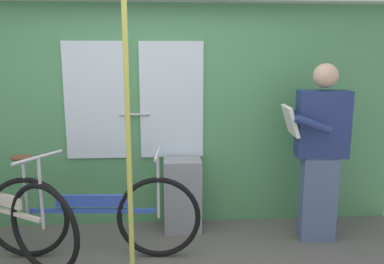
{
  "coord_description": "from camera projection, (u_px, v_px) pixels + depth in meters",
  "views": [
    {
      "loc": [
        0.1,
        -2.4,
        1.63
      ],
      "look_at": [
        0.31,
        0.67,
        1.03
      ],
      "focal_mm": 35.99,
      "sensor_mm": 36.0,
      "label": 1
    }
  ],
  "objects": [
    {
      "name": "train_door_wall",
      "position": [
        155.0,
        110.0,
        3.7
      ],
      "size": [
        4.72,
        0.28,
        2.16
      ],
      "color": "#4C8C56",
      "rests_on": "ground_plane"
    },
    {
      "name": "bicycle_near_door",
      "position": [
        92.0,
        215.0,
        3.14
      ],
      "size": [
        1.76,
        0.44,
        0.9
      ],
      "rotation": [
        0.0,
        0.0,
        -0.06
      ],
      "color": "black",
      "rests_on": "ground_plane"
    },
    {
      "name": "passenger_reading_newspaper",
      "position": [
        320.0,
        150.0,
        3.38
      ],
      "size": [
        0.57,
        0.49,
        1.58
      ],
      "rotation": [
        0.0,
        0.0,
        3.05
      ],
      "color": "slate",
      "rests_on": "ground_plane"
    },
    {
      "name": "trash_bin_by_wall",
      "position": [
        183.0,
        195.0,
        3.65
      ],
      "size": [
        0.35,
        0.28,
        0.7
      ],
      "primitive_type": "cube",
      "color": "gray",
      "rests_on": "ground_plane"
    },
    {
      "name": "handrail_pole",
      "position": [
        128.0,
        144.0,
        2.56
      ],
      "size": [
        0.04,
        0.04,
        2.12
      ],
      "primitive_type": "cylinder",
      "color": "#C6C14C",
      "rests_on": "ground_plane"
    }
  ]
}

